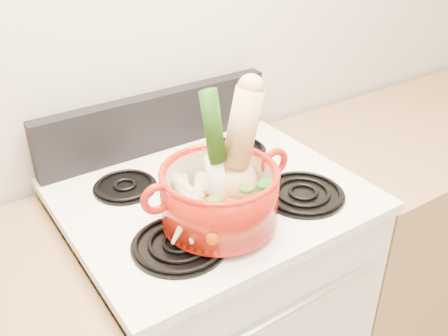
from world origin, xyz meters
TOP-DOWN VIEW (x-y plane):
  - wall_back at (0.00, 1.75)m, footprint 3.50×0.02m
  - stove_body at (0.00, 1.40)m, footprint 0.76×0.65m
  - cooktop at (0.00, 1.40)m, footprint 0.78×0.67m
  - control_backsplash at (0.00, 1.70)m, footprint 0.76×0.05m
  - oven_handle at (0.00, 1.06)m, footprint 0.60×0.02m
  - counter_right at (1.07, 1.40)m, footprint 1.36×0.65m
  - burner_front_left at (-0.19, 1.24)m, footprint 0.22×0.22m
  - burner_front_right at (0.19, 1.24)m, footprint 0.22×0.22m
  - burner_back_left at (-0.19, 1.54)m, footprint 0.17×0.17m
  - burner_back_right at (0.19, 1.54)m, footprint 0.17×0.17m
  - dutch_oven at (-0.07, 1.26)m, footprint 0.29×0.29m
  - pot_handle_left at (-0.23, 1.26)m, footprint 0.08×0.02m
  - pot_handle_right at (0.09, 1.25)m, footprint 0.08×0.02m
  - squash at (-0.01, 1.27)m, footprint 0.18×0.12m
  - leek at (-0.07, 1.27)m, footprint 0.07×0.11m
  - ginger at (-0.05, 1.32)m, footprint 0.09×0.07m
  - parsnip_0 at (-0.15, 1.28)m, footprint 0.13×0.22m
  - parsnip_1 at (-0.12, 1.28)m, footprint 0.16×0.18m
  - parsnip_2 at (-0.13, 1.28)m, footprint 0.06×0.18m
  - parsnip_3 at (-0.17, 1.23)m, footprint 0.15×0.13m
  - parsnip_4 at (-0.12, 1.31)m, footprint 0.06×0.20m
  - carrot_0 at (-0.08, 1.24)m, footprint 0.07×0.16m
  - carrot_1 at (-0.14, 1.21)m, footprint 0.07×0.14m
  - carrot_2 at (-0.05, 1.23)m, footprint 0.10×0.16m

SIDE VIEW (x-z plane):
  - counter_right at x=1.07m, z-range 0.00..0.90m
  - stove_body at x=0.00m, z-range 0.00..0.92m
  - oven_handle at x=0.00m, z-range 0.77..0.79m
  - cooktop at x=0.00m, z-range 0.92..0.95m
  - burner_front_left at x=-0.19m, z-range 0.95..0.97m
  - burner_front_right at x=0.19m, z-range 0.95..0.97m
  - burner_back_left at x=-0.19m, z-range 0.95..0.97m
  - burner_back_right at x=0.19m, z-range 0.95..0.97m
  - carrot_0 at x=-0.08m, z-range 0.99..1.04m
  - ginger at x=-0.05m, z-range 1.00..1.04m
  - carrot_1 at x=-0.14m, z-range 1.00..1.04m
  - parsnip_0 at x=-0.15m, z-range 0.99..1.05m
  - parsnip_1 at x=-0.12m, z-range 1.00..1.05m
  - carrot_2 at x=-0.05m, z-range 1.00..1.05m
  - parsnip_2 at x=-0.13m, z-range 1.00..1.06m
  - parsnip_3 at x=-0.17m, z-range 1.01..1.06m
  - dutch_oven at x=-0.07m, z-range 0.97..1.11m
  - control_backsplash at x=0.00m, z-range 0.95..1.13m
  - parsnip_4 at x=-0.12m, z-range 1.01..1.07m
  - pot_handle_left at x=-0.23m, z-range 1.04..1.12m
  - pot_handle_right at x=0.09m, z-range 1.04..1.12m
  - squash at x=-0.01m, z-range 0.99..1.29m
  - leek at x=-0.07m, z-range 0.99..1.31m
  - wall_back at x=0.00m, z-range 0.00..2.60m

